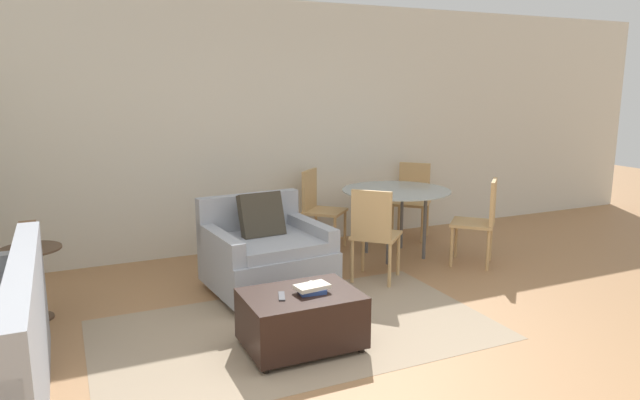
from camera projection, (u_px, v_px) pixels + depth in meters
ground_plane at (398, 383)px, 3.57m from camera, size 20.00×20.00×0.00m
wall_back at (239, 128)px, 6.27m from camera, size 12.00×0.06×2.75m
area_rug at (297, 330)px, 4.36m from camera, size 2.99×1.72×0.01m
armchair at (266, 254)px, 5.15m from camera, size 1.08×1.03×0.89m
ottoman at (301, 318)px, 4.02m from camera, size 0.80×0.58×0.41m
book_stack at (312, 288)px, 3.99m from camera, size 0.25×0.17×0.06m
tv_remote_primary at (282, 296)px, 3.92m from camera, size 0.09×0.17×0.01m
tv_remote_secondary at (318, 283)px, 4.18m from camera, size 0.13×0.13×0.01m
side_table at (32, 269)px, 4.48m from camera, size 0.46×0.46×0.59m
picture_frame at (28, 235)px, 4.42m from camera, size 0.12×0.08×0.22m
dining_table at (396, 197)px, 6.12m from camera, size 1.16×1.16×0.74m
dining_chair_near_left at (374, 229)px, 5.32m from camera, size 0.59×0.59×0.90m
dining_chair_near_right at (482, 216)px, 5.84m from camera, size 0.59×0.59×0.90m
dining_chair_far_left at (318, 204)px, 6.46m from camera, size 0.59×0.59×0.90m
dining_chair_far_right at (412, 195)px, 6.97m from camera, size 0.59×0.59×0.90m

